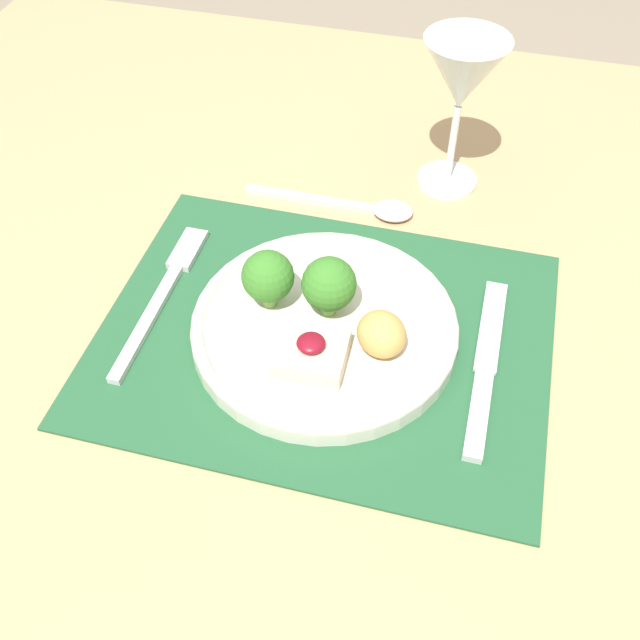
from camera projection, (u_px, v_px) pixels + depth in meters
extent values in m
plane|color=gray|center=(322.00, 632.00, 1.25)|extent=(8.00, 8.00, 0.00)
cube|color=tan|center=(324.00, 347.00, 0.70)|extent=(1.27, 1.17, 0.03)
cylinder|color=tan|center=(100.00, 217.00, 1.41)|extent=(0.06, 0.06, 0.72)
cube|color=#235633|center=(324.00, 336.00, 0.69)|extent=(0.41, 0.32, 0.00)
cylinder|color=silver|center=(320.00, 329.00, 0.68)|extent=(0.24, 0.24, 0.02)
torus|color=silver|center=(320.00, 323.00, 0.68)|extent=(0.24, 0.24, 0.01)
cube|color=beige|center=(316.00, 355.00, 0.64)|extent=(0.06, 0.06, 0.02)
ellipsoid|color=maroon|center=(316.00, 344.00, 0.63)|extent=(0.02, 0.02, 0.01)
cylinder|color=#84B256|center=(329.00, 305.00, 0.68)|extent=(0.01, 0.01, 0.02)
sphere|color=#387A28|center=(329.00, 284.00, 0.66)|extent=(0.05, 0.05, 0.05)
cylinder|color=#84B256|center=(269.00, 296.00, 0.69)|extent=(0.01, 0.01, 0.02)
sphere|color=#387A28|center=(268.00, 276.00, 0.67)|extent=(0.05, 0.05, 0.05)
ellipsoid|color=tan|center=(382.00, 334.00, 0.64)|extent=(0.06, 0.06, 0.04)
cube|color=silver|center=(147.00, 321.00, 0.70)|extent=(0.01, 0.15, 0.01)
cube|color=silver|center=(188.00, 249.00, 0.76)|extent=(0.02, 0.06, 0.01)
cube|color=silver|center=(478.00, 414.00, 0.63)|extent=(0.02, 0.09, 0.01)
cube|color=silver|center=(491.00, 326.00, 0.69)|extent=(0.02, 0.11, 0.00)
cube|color=silver|center=(310.00, 199.00, 0.82)|extent=(0.15, 0.01, 0.01)
ellipsoid|color=silver|center=(393.00, 211.00, 0.80)|extent=(0.04, 0.04, 0.01)
cylinder|color=white|center=(447.00, 180.00, 0.85)|extent=(0.07, 0.07, 0.01)
cylinder|color=white|center=(452.00, 144.00, 0.81)|extent=(0.01, 0.01, 0.09)
cone|color=white|center=(463.00, 74.00, 0.75)|extent=(0.09, 0.09, 0.07)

